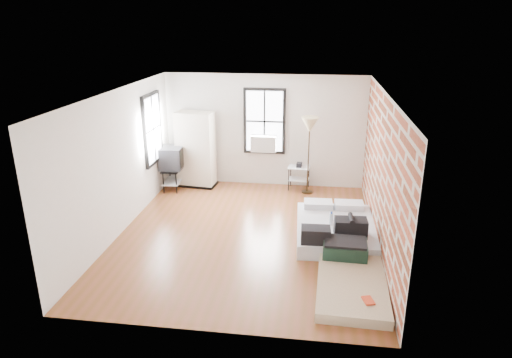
# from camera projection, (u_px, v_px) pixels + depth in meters

# --- Properties ---
(ground) EXTENTS (6.00, 6.00, 0.00)m
(ground) POSITION_uv_depth(u_px,v_px,m) (247.00, 235.00, 9.05)
(ground) COLOR brown
(ground) RESTS_ON ground
(room_shell) EXTENTS (5.02, 6.02, 2.80)m
(room_shell) POSITION_uv_depth(u_px,v_px,m) (261.00, 146.00, 8.78)
(room_shell) COLOR silver
(room_shell) RESTS_ON ground
(mattress_main) EXTENTS (1.60, 2.11, 0.66)m
(mattress_main) POSITION_uv_depth(u_px,v_px,m) (336.00, 228.00, 8.91)
(mattress_main) COLOR silver
(mattress_main) RESTS_ON ground
(mattress_bare) EXTENTS (1.14, 2.08, 0.44)m
(mattress_bare) POSITION_uv_depth(u_px,v_px,m) (350.00, 274.00, 7.41)
(mattress_bare) COLOR beige
(mattress_bare) RESTS_ON ground
(wardrobe) EXTENTS (1.01, 0.64, 1.90)m
(wardrobe) POSITION_uv_depth(u_px,v_px,m) (196.00, 150.00, 11.43)
(wardrobe) COLOR black
(wardrobe) RESTS_ON ground
(side_table) EXTENTS (0.55, 0.46, 0.69)m
(side_table) POSITION_uv_depth(u_px,v_px,m) (299.00, 171.00, 11.33)
(side_table) COLOR black
(side_table) RESTS_ON ground
(floor_lamp) EXTENTS (0.40, 0.40, 1.88)m
(floor_lamp) POSITION_uv_depth(u_px,v_px,m) (310.00, 128.00, 10.70)
(floor_lamp) COLOR black
(floor_lamp) RESTS_ON ground
(tv_stand) EXTENTS (0.58, 0.80, 1.08)m
(tv_stand) POSITION_uv_depth(u_px,v_px,m) (172.00, 159.00, 11.23)
(tv_stand) COLOR black
(tv_stand) RESTS_ON ground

